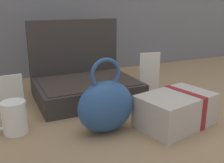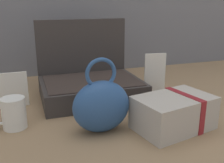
{
  "view_description": "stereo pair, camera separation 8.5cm",
  "coord_description": "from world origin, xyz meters",
  "views": [
    {
      "loc": [
        -0.37,
        -0.76,
        0.36
      ],
      "look_at": [
        -0.03,
        -0.02,
        0.11
      ],
      "focal_mm": 42.32,
      "sensor_mm": 36.0,
      "label": 1
    },
    {
      "loc": [
        -0.29,
        -0.8,
        0.36
      ],
      "look_at": [
        -0.03,
        -0.02,
        0.11
      ],
      "focal_mm": 42.32,
      "sensor_mm": 36.0,
      "label": 2
    }
  ],
  "objects": [
    {
      "name": "coffee_mug",
      "position": [
        -0.34,
        -0.02,
        0.05
      ],
      "size": [
        0.11,
        0.07,
        0.09
      ],
      "color": "silver",
      "rests_on": "ground_plane"
    },
    {
      "name": "open_suitcase",
      "position": [
        -0.06,
        0.18,
        0.07
      ],
      "size": [
        0.38,
        0.3,
        0.29
      ],
      "color": "#332D2B",
      "rests_on": "ground_plane"
    },
    {
      "name": "cream_toiletry_bag",
      "position": [
        0.11,
        -0.18,
        0.05
      ],
      "size": [
        0.25,
        0.19,
        0.1
      ],
      "color": "#B2A899",
      "rests_on": "ground_plane"
    },
    {
      "name": "ground_plane",
      "position": [
        0.0,
        0.0,
        0.0
      ],
      "size": [
        6.0,
        6.0,
        0.0
      ],
      "primitive_type": "plane",
      "color": "#8C6D4C"
    },
    {
      "name": "poster_card_right",
      "position": [
        -0.35,
        0.15,
        0.06
      ],
      "size": [
        0.12,
        0.01,
        0.13
      ],
      "primitive_type": "cube",
      "rotation": [
        0.0,
        0.0,
        0.04
      ],
      "color": "silver",
      "rests_on": "ground_plane"
    },
    {
      "name": "teal_pouch_handbag",
      "position": [
        -0.1,
        -0.13,
        0.08
      ],
      "size": [
        0.17,
        0.1,
        0.22
      ],
      "color": "#284C7F",
      "rests_on": "ground_plane"
    },
    {
      "name": "info_card_left",
      "position": [
        0.18,
        0.09,
        0.09
      ],
      "size": [
        0.08,
        0.02,
        0.17
      ],
      "primitive_type": "cube",
      "rotation": [
        0.0,
        0.0,
        -0.16
      ],
      "color": "silver",
      "rests_on": "ground_plane"
    }
  ]
}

